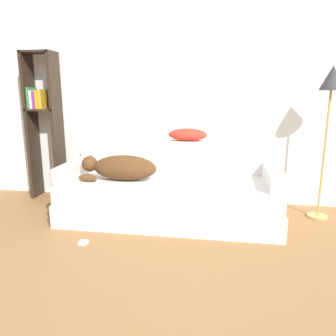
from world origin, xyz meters
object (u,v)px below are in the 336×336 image
at_px(bookshelf, 43,118).
at_px(floor_lamp, 331,93).
at_px(power_adapter, 83,243).
at_px(dog, 121,168).
at_px(laptop, 181,182).
at_px(throw_pillow, 188,135).
at_px(couch, 169,200).

relative_size(bookshelf, floor_lamp, 1.14).
bearing_deg(power_adapter, dog, 76.27).
distance_m(dog, bookshelf, 1.35).
height_order(dog, laptop, dog).
xyz_separation_m(bookshelf, power_adapter, (0.98, -1.22, -0.97)).
distance_m(laptop, throw_pillow, 0.63).
bearing_deg(bookshelf, couch, -17.30).
relative_size(dog, laptop, 2.29).
height_order(dog, bookshelf, bookshelf).
relative_size(couch, bookshelf, 1.25).
bearing_deg(throw_pillow, couch, -109.62).
bearing_deg(throw_pillow, dog, -144.01).
relative_size(throw_pillow, floor_lamp, 0.28).
bearing_deg(bookshelf, dog, -26.86).
xyz_separation_m(dog, throw_pillow, (0.63, 0.46, 0.29)).
relative_size(laptop, power_adapter, 4.65).
xyz_separation_m(bookshelf, floor_lamp, (3.17, -0.23, 0.30)).
height_order(dog, floor_lamp, floor_lamp).
height_order(dog, power_adapter, dog).
xyz_separation_m(dog, power_adapter, (-0.16, -0.64, -0.53)).
bearing_deg(floor_lamp, power_adapter, -155.75).
bearing_deg(dog, power_adapter, -103.73).
height_order(laptop, power_adapter, laptop).
xyz_separation_m(couch, laptop, (0.13, -0.09, 0.22)).
distance_m(laptop, bookshelf, 1.94).
relative_size(floor_lamp, power_adapter, 21.00).
bearing_deg(dog, floor_lamp, 9.65).
bearing_deg(laptop, bookshelf, 164.38).
bearing_deg(throw_pillow, floor_lamp, -4.63).
bearing_deg(floor_lamp, bookshelf, 175.87).
xyz_separation_m(laptop, bookshelf, (-1.76, 0.60, 0.56)).
distance_m(bookshelf, power_adapter, 1.84).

